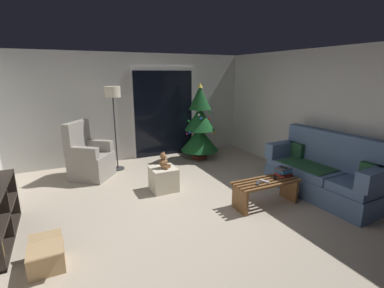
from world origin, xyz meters
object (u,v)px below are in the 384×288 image
object	(u,v)px
floor_lamp	(113,100)
teddy_bear_chestnut	(164,161)
remote_silver	(265,181)
ottoman	(164,179)
coffee_table	(266,189)
remote_black	(275,177)
christmas_tree	(200,126)
armchair	(89,158)
remote_graphite	(258,183)
couch	(324,173)
cardboard_box_open_near_shelf	(46,257)
book_stack	(283,172)
cell_phone	(283,167)

from	to	relation	value
floor_lamp	teddy_bear_chestnut	bearing A→B (deg)	-70.12
remote_silver	ottoman	xyz separation A→B (m)	(-1.20, 1.28, -0.22)
coffee_table	remote_black	bearing A→B (deg)	9.45
floor_lamp	teddy_bear_chestnut	xyz separation A→B (m)	(0.54, -1.49, -0.97)
christmas_tree	armchair	size ratio (longest dim) A/B	1.62
remote_graphite	christmas_tree	xyz separation A→B (m)	(0.38, 2.69, 0.39)
couch	cardboard_box_open_near_shelf	size ratio (longest dim) A/B	3.72
book_stack	floor_lamp	bearing A→B (deg)	129.34
remote_black	christmas_tree	distance (m)	2.65
remote_silver	ottoman	size ratio (longest dim) A/B	0.35
cell_phone	cardboard_box_open_near_shelf	size ratio (longest dim) A/B	0.27
couch	remote_graphite	size ratio (longest dim) A/B	12.65
couch	floor_lamp	distance (m)	4.24
remote_silver	cell_phone	size ratio (longest dim) A/B	1.08
cell_phone	ottoman	bearing A→B (deg)	140.59
remote_black	cardboard_box_open_near_shelf	bearing A→B (deg)	-136.28
cardboard_box_open_near_shelf	remote_silver	bearing A→B (deg)	2.45
remote_black	armchair	size ratio (longest dim) A/B	0.14
cell_phone	floor_lamp	distance (m)	3.58
remote_black	cardboard_box_open_near_shelf	world-z (taller)	remote_black
remote_silver	cell_phone	bearing A→B (deg)	172.31
remote_silver	cardboard_box_open_near_shelf	size ratio (longest dim) A/B	0.29
book_stack	cardboard_box_open_near_shelf	world-z (taller)	book_stack
cell_phone	teddy_bear_chestnut	size ratio (longest dim) A/B	0.50
remote_silver	armchair	distance (m)	3.41
ottoman	couch	bearing A→B (deg)	-30.02
cardboard_box_open_near_shelf	teddy_bear_chestnut	bearing A→B (deg)	37.11
floor_lamp	book_stack	bearing A→B (deg)	-50.66
remote_graphite	teddy_bear_chestnut	world-z (taller)	teddy_bear_chestnut
christmas_tree	floor_lamp	size ratio (longest dim) A/B	1.03
remote_silver	cardboard_box_open_near_shelf	xyz separation A→B (m)	(-3.04, -0.13, -0.29)
cell_phone	floor_lamp	world-z (taller)	floor_lamp
floor_lamp	coffee_table	bearing A→B (deg)	-56.73
couch	armchair	world-z (taller)	armchair
remote_graphite	ottoman	world-z (taller)	remote_graphite
remote_graphite	book_stack	xyz separation A→B (m)	(0.59, 0.10, 0.05)
teddy_bear_chestnut	cardboard_box_open_near_shelf	bearing A→B (deg)	-142.89
ottoman	coffee_table	bearing A→B (deg)	-44.72
teddy_bear_chestnut	armchair	bearing A→B (deg)	132.71
remote_graphite	cell_phone	size ratio (longest dim) A/B	1.08
ottoman	book_stack	bearing A→B (deg)	-35.60
cardboard_box_open_near_shelf	floor_lamp	bearing A→B (deg)	65.64
armchair	cardboard_box_open_near_shelf	world-z (taller)	armchair
remote_black	book_stack	size ratio (longest dim) A/B	0.60
cell_phone	ottoman	distance (m)	2.07
remote_silver	christmas_tree	world-z (taller)	christmas_tree
remote_graphite	christmas_tree	size ratio (longest dim) A/B	0.09
couch	cell_phone	world-z (taller)	couch
couch	armchair	bearing A→B (deg)	143.50
remote_black	remote_graphite	xyz separation A→B (m)	(-0.40, -0.07, 0.00)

